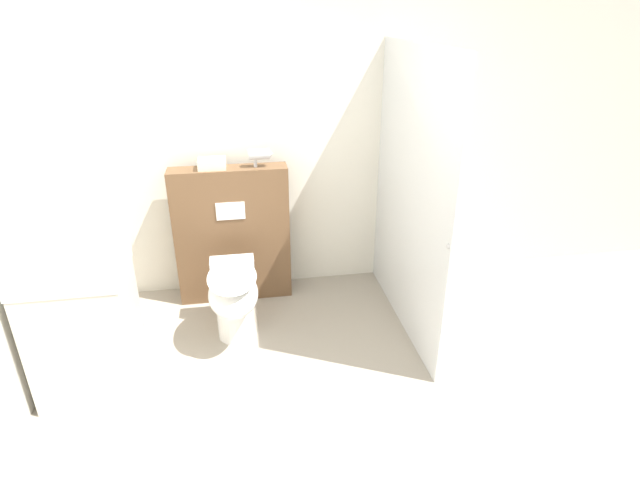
% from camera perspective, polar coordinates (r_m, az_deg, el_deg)
% --- Properties ---
extents(ground_plane, '(12.00, 12.00, 0.00)m').
position_cam_1_polar(ground_plane, '(3.02, -1.08, -22.31)').
color(ground_plane, '#9E9384').
extents(wall_back, '(8.00, 0.06, 2.50)m').
position_cam_1_polar(wall_back, '(4.07, -5.38, 11.09)').
color(wall_back, silver).
rests_on(wall_back, ground_plane).
extents(partition_panel, '(0.91, 0.21, 1.12)m').
position_cam_1_polar(partition_panel, '(4.09, -9.94, 0.61)').
color(partition_panel, brown).
rests_on(partition_panel, ground_plane).
extents(shower_glass, '(0.04, 1.52, 2.03)m').
position_cam_1_polar(shower_glass, '(3.57, 10.11, 4.88)').
color(shower_glass, silver).
rests_on(shower_glass, ground_plane).
extents(toilet, '(0.35, 0.66, 0.56)m').
position_cam_1_polar(toilet, '(3.62, -9.82, -6.43)').
color(toilet, white).
rests_on(toilet, ground_plane).
extents(sink_vanity, '(0.59, 0.47, 1.07)m').
position_cam_1_polar(sink_vanity, '(3.40, -25.33, -8.83)').
color(sink_vanity, beige).
rests_on(sink_vanity, ground_plane).
extents(hair_drier, '(0.19, 0.08, 0.14)m').
position_cam_1_polar(hair_drier, '(3.86, -6.85, 9.68)').
color(hair_drier, '#B7B7BC').
rests_on(hair_drier, partition_panel).
extents(folded_towel, '(0.21, 0.17, 0.07)m').
position_cam_1_polar(folded_towel, '(3.90, -12.24, 8.54)').
color(folded_towel, beige).
rests_on(folded_towel, partition_panel).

